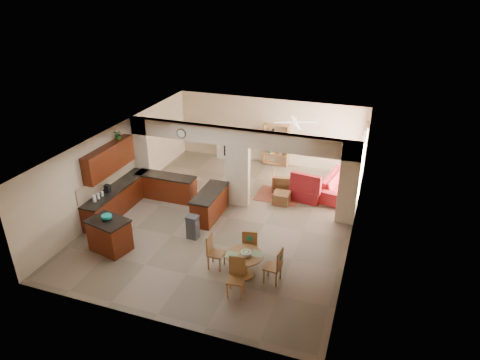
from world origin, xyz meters
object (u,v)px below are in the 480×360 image
(dining_table, at_px, (245,261))
(armchair, at_px, (283,182))
(sofa, at_px, (341,184))
(kitchen_island, at_px, (110,235))

(dining_table, relative_size, armchair, 1.19)
(dining_table, distance_m, sofa, 6.03)
(kitchen_island, height_order, dining_table, kitchen_island)
(kitchen_island, bearing_deg, dining_table, 15.26)
(sofa, bearing_deg, kitchen_island, 145.23)
(dining_table, bearing_deg, kitchen_island, -178.10)
(kitchen_island, relative_size, dining_table, 1.30)
(sofa, bearing_deg, armchair, 115.76)
(armchair, bearing_deg, sofa, -176.55)
(sofa, height_order, armchair, armchair)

